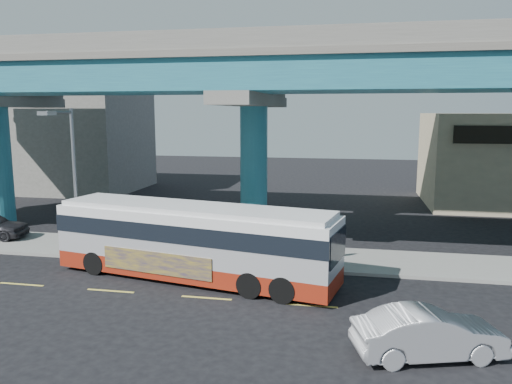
% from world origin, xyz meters
% --- Properties ---
extents(ground, '(120.00, 120.00, 0.00)m').
position_xyz_m(ground, '(0.00, 0.00, 0.00)').
color(ground, black).
rests_on(ground, ground).
extents(sidewalk, '(70.00, 4.00, 0.15)m').
position_xyz_m(sidewalk, '(0.00, 5.50, 0.07)').
color(sidewalk, gray).
rests_on(sidewalk, ground).
extents(lane_markings, '(58.00, 0.12, 0.01)m').
position_xyz_m(lane_markings, '(-0.00, -0.30, 0.01)').
color(lane_markings, '#D8C64C').
rests_on(lane_markings, ground).
extents(viaduct, '(52.00, 12.40, 11.70)m').
position_xyz_m(viaduct, '(-0.00, 9.11, 9.14)').
color(viaduct, '#1F5D77').
rests_on(viaduct, ground).
extents(building_concrete, '(12.00, 10.00, 9.00)m').
position_xyz_m(building_concrete, '(-20.00, 24.00, 4.50)').
color(building_concrete, gray).
rests_on(building_concrete, ground).
extents(transit_bus, '(12.73, 5.09, 3.20)m').
position_xyz_m(transit_bus, '(-1.16, 1.81, 1.75)').
color(transit_bus, maroon).
rests_on(transit_bus, ground).
extents(sedan, '(3.95, 5.21, 1.44)m').
position_xyz_m(sedan, '(7.70, -3.56, 0.72)').
color(sedan, '#AAAAAF').
rests_on(sedan, ground).
extents(street_lamp, '(0.50, 2.36, 7.12)m').
position_xyz_m(street_lamp, '(-7.90, 3.46, 4.82)').
color(street_lamp, gray).
rests_on(street_lamp, sidewalk).
extents(stop_sign, '(0.76, 0.30, 2.66)m').
position_xyz_m(stop_sign, '(3.25, 4.18, 2.07)').
color(stop_sign, gray).
rests_on(stop_sign, sidewalk).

